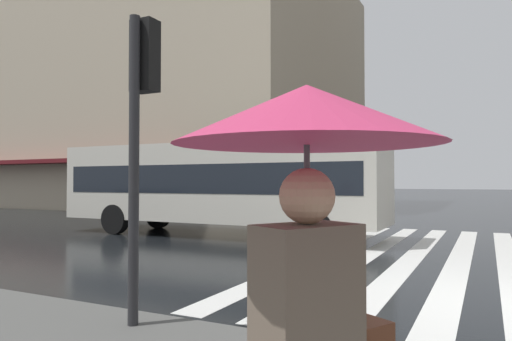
{
  "coord_description": "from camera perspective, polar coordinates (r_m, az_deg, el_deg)",
  "views": [
    {
      "loc": [
        -7.6,
        0.23,
        1.78
      ],
      "look_at": [
        4.92,
        6.48,
        2.11
      ],
      "focal_mm": 32.59,
      "sensor_mm": 36.0,
      "label": 1
    }
  ],
  "objects": [
    {
      "name": "haussmann_block_mid",
      "position": [
        39.1,
        -12.54,
        10.74
      ],
      "size": [
        20.31,
        29.76,
        20.35
      ],
      "color": "tan",
      "rests_on": "ground_plane"
    },
    {
      "name": "pedestrian_with_floral_umbrella",
      "position": [
        1.82,
        6.46,
        -1.5
      ],
      "size": [
        1.05,
        1.05,
        2.01
      ],
      "color": "#6B5B4C",
      "rests_on": "sidewalk_pavement"
    },
    {
      "name": "zebra_crossing",
      "position": [
        11.75,
        23.72,
        -9.93
      ],
      "size": [
        13.0,
        6.5,
        0.01
      ],
      "color": "silver",
      "rests_on": "ground_plane"
    },
    {
      "name": "city_bus",
      "position": [
        15.36,
        -4.89,
        -1.42
      ],
      "size": [
        2.6,
        11.0,
        3.0
      ],
      "color": "beige",
      "rests_on": "ground_plane"
    },
    {
      "name": "ground_plane",
      "position": [
        7.81,
        28.4,
        -14.35
      ],
      "size": [
        220.0,
        220.0,
        0.0
      ],
      "primitive_type": "plane",
      "color": "black"
    },
    {
      "name": "traffic_signal_post",
      "position": [
        5.65,
        -13.9,
        8.08
      ],
      "size": [
        0.44,
        0.3,
        3.54
      ],
      "color": "#232326",
      "rests_on": "sidewalk_pavement"
    }
  ]
}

